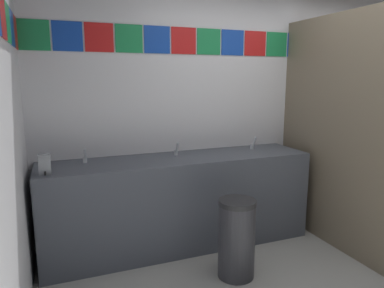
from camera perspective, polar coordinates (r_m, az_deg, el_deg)
The scene contains 9 objects.
wall_back at distance 3.96m, azimuth 9.53°, elevation 7.57°, with size 4.55×0.09×2.81m.
vanity_counter at distance 3.45m, azimuth -1.97°, elevation -9.11°, with size 2.54×0.59×0.87m.
faucet_left at distance 3.23m, azimuth -16.88°, elevation -2.08°, with size 0.04×0.10×0.14m.
faucet_center at distance 3.40m, azimuth -2.52°, elevation -1.02°, with size 0.04×0.10×0.14m.
faucet_right at distance 3.75m, azimuth 9.81°, elevation -0.05°, with size 0.04×0.10×0.14m.
soap_dispenser at distance 2.96m, azimuth -22.66°, elevation -3.07°, with size 0.09×0.09×0.16m.
stall_divider at distance 3.54m, azimuth 26.70°, elevation 1.10°, with size 0.92×1.53×2.19m.
toilet at distance 4.42m, azimuth 23.86°, elevation -7.51°, with size 0.39×0.49×0.74m.
trash_bin at distance 3.00m, azimuth 7.19°, elevation -14.85°, with size 0.30×0.30×0.66m.
Camera 1 is at (-2.02, -1.76, 1.62)m, focal length 33.09 mm.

